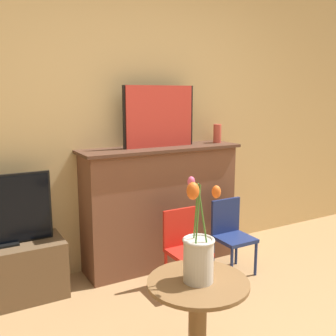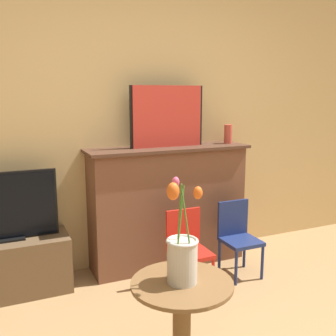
{
  "view_description": "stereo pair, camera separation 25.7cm",
  "coord_description": "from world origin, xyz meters",
  "px_view_note": "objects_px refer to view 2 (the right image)",
  "views": [
    {
      "loc": [
        -1.31,
        -0.96,
        1.48
      ],
      "look_at": [
        -0.02,
        1.32,
        0.98
      ],
      "focal_mm": 42.0,
      "sensor_mm": 36.0,
      "label": 1
    },
    {
      "loc": [
        -1.08,
        -1.08,
        1.48
      ],
      "look_at": [
        -0.02,
        1.32,
        0.98
      ],
      "focal_mm": 42.0,
      "sensor_mm": 36.0,
      "label": 2
    }
  ],
  "objects_px": {
    "painting": "(167,116)",
    "chair_red": "(188,245)",
    "vase_tulips": "(182,254)",
    "tv_monitor": "(0,208)",
    "chair_blue": "(238,234)"
  },
  "relations": [
    {
      "from": "painting",
      "to": "chair_red",
      "type": "distance_m",
      "value": 1.07
    },
    {
      "from": "painting",
      "to": "vase_tulips",
      "type": "relative_size",
      "value": 1.24
    },
    {
      "from": "tv_monitor",
      "to": "chair_blue",
      "type": "xyz_separation_m",
      "value": [
        1.77,
        -0.4,
        -0.33
      ]
    },
    {
      "from": "painting",
      "to": "chair_blue",
      "type": "height_order",
      "value": "painting"
    },
    {
      "from": "painting",
      "to": "chair_blue",
      "type": "relative_size",
      "value": 1.07
    },
    {
      "from": "chair_red",
      "to": "vase_tulips",
      "type": "relative_size",
      "value": 1.16
    },
    {
      "from": "painting",
      "to": "tv_monitor",
      "type": "bearing_deg",
      "value": -178.51
    },
    {
      "from": "chair_blue",
      "to": "vase_tulips",
      "type": "height_order",
      "value": "vase_tulips"
    },
    {
      "from": "vase_tulips",
      "to": "tv_monitor",
      "type": "bearing_deg",
      "value": 120.16
    },
    {
      "from": "chair_red",
      "to": "chair_blue",
      "type": "height_order",
      "value": "same"
    },
    {
      "from": "vase_tulips",
      "to": "chair_red",
      "type": "bearing_deg",
      "value": 61.67
    },
    {
      "from": "chair_blue",
      "to": "tv_monitor",
      "type": "bearing_deg",
      "value": 167.32
    },
    {
      "from": "tv_monitor",
      "to": "chair_red",
      "type": "height_order",
      "value": "tv_monitor"
    },
    {
      "from": "chair_blue",
      "to": "vase_tulips",
      "type": "bearing_deg",
      "value": -135.45
    },
    {
      "from": "chair_red",
      "to": "tv_monitor",
      "type": "bearing_deg",
      "value": 160.64
    }
  ]
}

